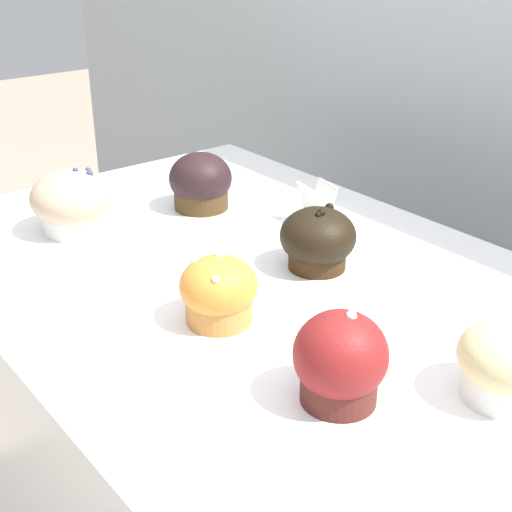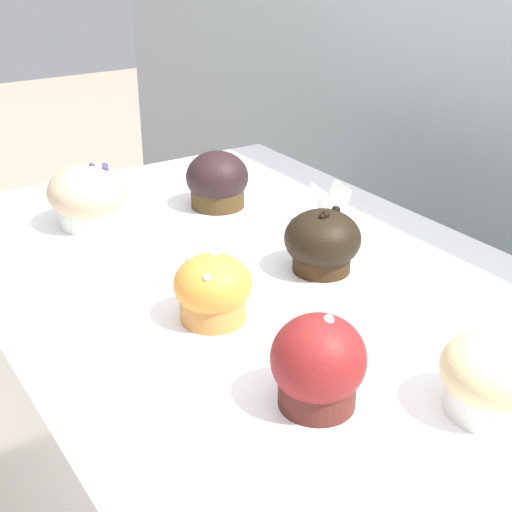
{
  "view_description": "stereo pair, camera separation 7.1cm",
  "coord_description": "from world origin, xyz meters",
  "px_view_note": "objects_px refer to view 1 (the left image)",
  "views": [
    {
      "loc": [
        0.62,
        -0.5,
        1.36
      ],
      "look_at": [
        0.01,
        -0.02,
        0.99
      ],
      "focal_mm": 50.0,
      "sensor_mm": 36.0,
      "label": 1
    },
    {
      "loc": [
        0.66,
        -0.44,
        1.36
      ],
      "look_at": [
        0.01,
        -0.02,
        0.99
      ],
      "focal_mm": 50.0,
      "sensor_mm": 36.0,
      "label": 2
    }
  ],
  "objects_px": {
    "muffin_front_center": "(318,240)",
    "muffin_back_right": "(340,361)",
    "muffin_front_right": "(507,363)",
    "muffin_back_center": "(201,183)",
    "muffin_front_left": "(72,202)",
    "muffin_back_left": "(219,291)"
  },
  "relations": [
    {
      "from": "muffin_front_center",
      "to": "muffin_back_center",
      "type": "bearing_deg",
      "value": 179.65
    },
    {
      "from": "muffin_front_center",
      "to": "muffin_front_left",
      "type": "xyz_separation_m",
      "value": [
        -0.31,
        -0.19,
        0.01
      ]
    },
    {
      "from": "muffin_back_right",
      "to": "muffin_front_right",
      "type": "relative_size",
      "value": 1.03
    },
    {
      "from": "muffin_front_left",
      "to": "muffin_back_center",
      "type": "height_order",
      "value": "muffin_front_left"
    },
    {
      "from": "muffin_front_center",
      "to": "muffin_back_center",
      "type": "xyz_separation_m",
      "value": [
        -0.27,
        0.0,
        0.0
      ]
    },
    {
      "from": "muffin_front_center",
      "to": "muffin_front_left",
      "type": "relative_size",
      "value": 0.84
    },
    {
      "from": "muffin_front_center",
      "to": "muffin_front_right",
      "type": "height_order",
      "value": "muffin_front_center"
    },
    {
      "from": "muffin_front_left",
      "to": "muffin_back_center",
      "type": "distance_m",
      "value": 0.2
    },
    {
      "from": "muffin_back_center",
      "to": "muffin_front_right",
      "type": "bearing_deg",
      "value": -5.18
    },
    {
      "from": "muffin_back_left",
      "to": "muffin_front_left",
      "type": "distance_m",
      "value": 0.34
    },
    {
      "from": "muffin_front_left",
      "to": "muffin_back_left",
      "type": "bearing_deg",
      "value": 2.47
    },
    {
      "from": "muffin_back_left",
      "to": "muffin_front_right",
      "type": "bearing_deg",
      "value": 24.39
    },
    {
      "from": "muffin_back_right",
      "to": "muffin_front_right",
      "type": "xyz_separation_m",
      "value": [
        0.09,
        0.12,
        -0.01
      ]
    },
    {
      "from": "muffin_front_center",
      "to": "muffin_back_right",
      "type": "bearing_deg",
      "value": -38.72
    },
    {
      "from": "muffin_front_right",
      "to": "muffin_back_left",
      "type": "bearing_deg",
      "value": -155.61
    },
    {
      "from": "muffin_front_center",
      "to": "muffin_back_left",
      "type": "relative_size",
      "value": 1.12
    },
    {
      "from": "muffin_front_right",
      "to": "muffin_back_center",
      "type": "xyz_separation_m",
      "value": [
        -0.58,
        0.05,
        0.0
      ]
    },
    {
      "from": "muffin_front_right",
      "to": "muffin_back_center",
      "type": "relative_size",
      "value": 0.96
    },
    {
      "from": "muffin_front_left",
      "to": "muffin_front_right",
      "type": "distance_m",
      "value": 0.63
    },
    {
      "from": "muffin_front_left",
      "to": "muffin_back_center",
      "type": "bearing_deg",
      "value": 78.57
    },
    {
      "from": "muffin_front_right",
      "to": "muffin_back_center",
      "type": "height_order",
      "value": "muffin_back_center"
    },
    {
      "from": "muffin_back_left",
      "to": "muffin_front_center",
      "type": "bearing_deg",
      "value": 99.93
    }
  ]
}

